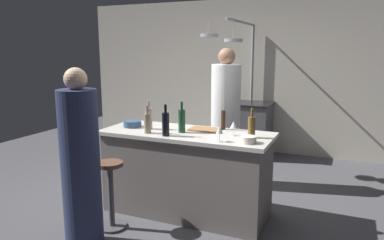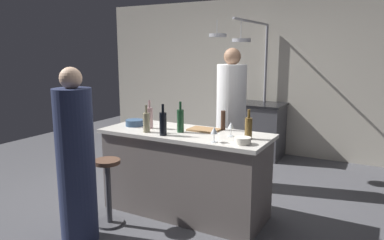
{
  "view_description": "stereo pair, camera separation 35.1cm",
  "coord_description": "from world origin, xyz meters",
  "px_view_note": "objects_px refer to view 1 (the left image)",
  "views": [
    {
      "loc": [
        1.54,
        -3.39,
        1.74
      ],
      "look_at": [
        0.0,
        0.15,
        1.0
      ],
      "focal_mm": 34.06,
      "sensor_mm": 36.0,
      "label": 1
    },
    {
      "loc": [
        1.86,
        -3.24,
        1.74
      ],
      "look_at": [
        0.0,
        0.15,
        1.0
      ],
      "focal_mm": 34.06,
      "sensor_mm": 36.0,
      "label": 2
    }
  ],
  "objects_px": {
    "mixing_bowl_ceramic": "(248,139)",
    "bar_stool_left": "(111,192)",
    "wine_bottle_rose": "(149,118)",
    "wine_bottle_green": "(182,120)",
    "wine_bottle_white": "(148,123)",
    "mixing_bowl_blue": "(132,124)",
    "pepper_mill": "(223,120)",
    "wine_glass_near_right_guest": "(219,131)",
    "cutting_board": "(205,129)",
    "guest_left": "(81,167)",
    "wine_glass_near_left_guest": "(234,125)",
    "chef": "(225,123)",
    "wine_bottle_amber": "(252,127)",
    "stove_range": "(247,129)",
    "wine_bottle_dark": "(166,124)"
  },
  "relations": [
    {
      "from": "mixing_bowl_ceramic",
      "to": "bar_stool_left",
      "type": "bearing_deg",
      "value": -161.11
    },
    {
      "from": "wine_bottle_rose",
      "to": "wine_bottle_green",
      "type": "xyz_separation_m",
      "value": [
        0.4,
        -0.01,
        0.01
      ]
    },
    {
      "from": "wine_bottle_green",
      "to": "wine_bottle_white",
      "type": "bearing_deg",
      "value": -151.19
    },
    {
      "from": "mixing_bowl_blue",
      "to": "bar_stool_left",
      "type": "bearing_deg",
      "value": -78.76
    },
    {
      "from": "pepper_mill",
      "to": "wine_glass_near_right_guest",
      "type": "relative_size",
      "value": 1.44
    },
    {
      "from": "cutting_board",
      "to": "guest_left",
      "type": "bearing_deg",
      "value": -121.89
    },
    {
      "from": "cutting_board",
      "to": "wine_glass_near_right_guest",
      "type": "bearing_deg",
      "value": -52.63
    },
    {
      "from": "wine_glass_near_left_guest",
      "to": "wine_glass_near_right_guest",
      "type": "bearing_deg",
      "value": -99.39
    },
    {
      "from": "guest_left",
      "to": "wine_glass_near_right_guest",
      "type": "distance_m",
      "value": 1.28
    },
    {
      "from": "wine_bottle_white",
      "to": "wine_bottle_green",
      "type": "bearing_deg",
      "value": 28.81
    },
    {
      "from": "chef",
      "to": "mixing_bowl_ceramic",
      "type": "height_order",
      "value": "chef"
    },
    {
      "from": "wine_bottle_green",
      "to": "pepper_mill",
      "type": "bearing_deg",
      "value": 41.55
    },
    {
      "from": "guest_left",
      "to": "wine_bottle_amber",
      "type": "height_order",
      "value": "guest_left"
    },
    {
      "from": "wine_bottle_white",
      "to": "wine_glass_near_right_guest",
      "type": "xyz_separation_m",
      "value": [
        0.8,
        -0.04,
        -0.0
      ]
    },
    {
      "from": "cutting_board",
      "to": "wine_bottle_rose",
      "type": "xyz_separation_m",
      "value": [
        -0.58,
        -0.18,
        0.11
      ]
    },
    {
      "from": "mixing_bowl_ceramic",
      "to": "wine_glass_near_right_guest",
      "type": "bearing_deg",
      "value": -166.54
    },
    {
      "from": "pepper_mill",
      "to": "bar_stool_left",
      "type": "bearing_deg",
      "value": -133.81
    },
    {
      "from": "wine_bottle_green",
      "to": "wine_glass_near_left_guest",
      "type": "distance_m",
      "value": 0.54
    },
    {
      "from": "bar_stool_left",
      "to": "pepper_mill",
      "type": "relative_size",
      "value": 3.24
    },
    {
      "from": "stove_range",
      "to": "guest_left",
      "type": "height_order",
      "value": "guest_left"
    },
    {
      "from": "cutting_board",
      "to": "wine_glass_near_right_guest",
      "type": "height_order",
      "value": "wine_glass_near_right_guest"
    },
    {
      "from": "pepper_mill",
      "to": "wine_bottle_dark",
      "type": "bearing_deg",
      "value": -129.83
    },
    {
      "from": "wine_glass_near_left_guest",
      "to": "cutting_board",
      "type": "bearing_deg",
      "value": 162.16
    },
    {
      "from": "stove_range",
      "to": "wine_bottle_rose",
      "type": "relative_size",
      "value": 2.88
    },
    {
      "from": "bar_stool_left",
      "to": "cutting_board",
      "type": "relative_size",
      "value": 2.12
    },
    {
      "from": "wine_bottle_rose",
      "to": "mixing_bowl_ceramic",
      "type": "xyz_separation_m",
      "value": [
        1.14,
        -0.16,
        -0.09
      ]
    },
    {
      "from": "guest_left",
      "to": "wine_bottle_amber",
      "type": "distance_m",
      "value": 1.63
    },
    {
      "from": "wine_bottle_white",
      "to": "stove_range",
      "type": "bearing_deg",
      "value": 82.68
    },
    {
      "from": "chef",
      "to": "wine_bottle_amber",
      "type": "height_order",
      "value": "chef"
    },
    {
      "from": "chef",
      "to": "guest_left",
      "type": "relative_size",
      "value": 1.11
    },
    {
      "from": "wine_bottle_rose",
      "to": "mixing_bowl_blue",
      "type": "bearing_deg",
      "value": 174.98
    },
    {
      "from": "cutting_board",
      "to": "wine_glass_near_left_guest",
      "type": "relative_size",
      "value": 2.19
    },
    {
      "from": "guest_left",
      "to": "mixing_bowl_ceramic",
      "type": "distance_m",
      "value": 1.52
    },
    {
      "from": "wine_bottle_white",
      "to": "wine_bottle_amber",
      "type": "bearing_deg",
      "value": 12.55
    },
    {
      "from": "bar_stool_left",
      "to": "wine_bottle_green",
      "type": "bearing_deg",
      "value": 49.0
    },
    {
      "from": "wine_bottle_dark",
      "to": "mixing_bowl_blue",
      "type": "height_order",
      "value": "wine_bottle_dark"
    },
    {
      "from": "wine_bottle_green",
      "to": "mixing_bowl_blue",
      "type": "xyz_separation_m",
      "value": [
        -0.62,
        0.03,
        -0.09
      ]
    },
    {
      "from": "wine_glass_near_left_guest",
      "to": "mixing_bowl_ceramic",
      "type": "height_order",
      "value": "wine_glass_near_left_guest"
    },
    {
      "from": "wine_bottle_white",
      "to": "wine_bottle_amber",
      "type": "relative_size",
      "value": 0.99
    },
    {
      "from": "wine_bottle_rose",
      "to": "mixing_bowl_ceramic",
      "type": "height_order",
      "value": "wine_bottle_rose"
    },
    {
      "from": "stove_range",
      "to": "wine_bottle_green",
      "type": "xyz_separation_m",
      "value": [
        -0.03,
        -2.49,
        0.58
      ]
    },
    {
      "from": "chef",
      "to": "wine_bottle_amber",
      "type": "bearing_deg",
      "value": -59.08
    },
    {
      "from": "stove_range",
      "to": "chef",
      "type": "xyz_separation_m",
      "value": [
        0.1,
        -1.44,
        0.38
      ]
    },
    {
      "from": "bar_stool_left",
      "to": "wine_glass_near_right_guest",
      "type": "height_order",
      "value": "wine_glass_near_right_guest"
    },
    {
      "from": "pepper_mill",
      "to": "wine_bottle_dark",
      "type": "relative_size",
      "value": 0.66
    },
    {
      "from": "chef",
      "to": "wine_bottle_rose",
      "type": "distance_m",
      "value": 1.18
    },
    {
      "from": "bar_stool_left",
      "to": "wine_bottle_rose",
      "type": "height_order",
      "value": "wine_bottle_rose"
    },
    {
      "from": "stove_range",
      "to": "wine_glass_near_right_guest",
      "type": "xyz_separation_m",
      "value": [
        0.46,
        -2.7,
        0.56
      ]
    },
    {
      "from": "wine_bottle_rose",
      "to": "wine_glass_near_left_guest",
      "type": "relative_size",
      "value": 2.12
    },
    {
      "from": "stove_range",
      "to": "cutting_board",
      "type": "bearing_deg",
      "value": -86.36
    }
  ]
}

